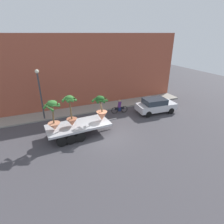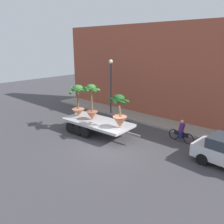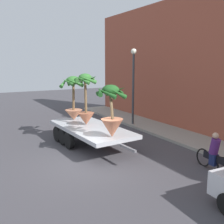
% 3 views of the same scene
% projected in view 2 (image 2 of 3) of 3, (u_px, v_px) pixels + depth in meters
% --- Properties ---
extents(ground_plane, '(60.00, 60.00, 0.00)m').
position_uv_depth(ground_plane, '(109.00, 147.00, 14.50)').
color(ground_plane, '#423F44').
extents(sidewalk, '(24.00, 2.20, 0.15)m').
position_uv_depth(sidewalk, '(159.00, 122.00, 18.83)').
color(sidewalk, gray).
rests_on(sidewalk, ground).
extents(building_facade, '(24.00, 1.20, 7.96)m').
position_uv_depth(building_facade, '(173.00, 73.00, 18.93)').
color(building_facade, '#9E4C38').
rests_on(building_facade, ground).
extents(flatbed_trailer, '(6.24, 2.63, 0.98)m').
position_uv_depth(flatbed_trailer, '(95.00, 123.00, 16.61)').
color(flatbed_trailer, '#B7BABF').
rests_on(flatbed_trailer, ground).
extents(potted_palm_rear, '(1.41, 1.47, 2.42)m').
position_uv_depth(potted_palm_rear, '(78.00, 101.00, 17.17)').
color(potted_palm_rear, tan).
rests_on(potted_palm_rear, flatbed_trailer).
extents(potted_palm_middle, '(1.38, 1.44, 2.22)m').
position_uv_depth(potted_palm_middle, '(119.00, 113.00, 14.80)').
color(potted_palm_middle, '#C17251').
rests_on(potted_palm_middle, flatbed_trailer).
extents(potted_palm_front, '(1.22, 1.21, 2.60)m').
position_uv_depth(potted_palm_front, '(92.00, 103.00, 16.35)').
color(potted_palm_front, '#B26647').
rests_on(potted_palm_front, flatbed_trailer).
extents(cyclist, '(1.84, 0.38, 1.54)m').
position_uv_depth(cyclist, '(181.00, 132.00, 15.21)').
color(cyclist, black).
rests_on(cyclist, ground).
extents(street_lamp, '(0.36, 0.36, 4.83)m').
position_uv_depth(street_lamp, '(111.00, 80.00, 20.32)').
color(street_lamp, '#383D42').
rests_on(street_lamp, sidewalk).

